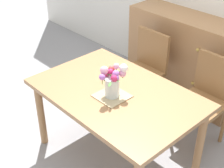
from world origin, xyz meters
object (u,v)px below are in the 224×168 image
object	(u,v)px
dresser	(184,57)
dining_table	(116,101)
chair_left	(145,66)
chair_right	(207,95)
flower_vase	(112,80)

from	to	relation	value
dresser	dining_table	bearing A→B (deg)	-79.56
dining_table	dresser	world-z (taller)	dresser
chair_left	chair_right	size ratio (longest dim) A/B	1.00
chair_left	dresser	world-z (taller)	dresser
flower_vase	dining_table	bearing A→B (deg)	111.41
chair_left	chair_right	bearing A→B (deg)	-180.00
chair_right	dresser	bearing A→B (deg)	-39.02
chair_left	dresser	bearing A→B (deg)	-105.96
chair_left	flower_vase	distance (m)	1.05
dining_table	flower_vase	world-z (taller)	flower_vase
dresser	flower_vase	distance (m)	1.48
chair_right	dresser	world-z (taller)	dresser
chair_left	dining_table	bearing A→B (deg)	115.80
dining_table	chair_right	bearing A→B (deg)	64.20
dining_table	chair_left	distance (m)	0.91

